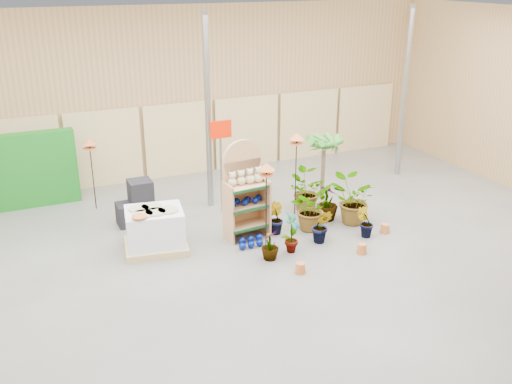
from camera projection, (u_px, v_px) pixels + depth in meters
room at (254, 145)px, 10.75m from camera, size 15.20×12.10×4.70m
display_shelf at (244, 193)px, 11.88m from camera, size 0.92×0.63×2.08m
teddy_bears at (247, 178)px, 11.68m from camera, size 0.77×0.20×0.33m
gazing_balls_shelf at (246, 201)px, 11.83m from camera, size 0.77×0.26×0.15m
gazing_balls_floor at (251, 242)px, 11.72m from camera, size 0.63×0.39×0.15m
pallet_stack at (155, 230)px, 11.40m from camera, size 1.37×1.21×0.91m
charcoal_planters at (137, 206)px, 12.63m from camera, size 0.80×0.50×1.00m
trellis_stock at (33, 170)px, 13.43m from camera, size 2.00×0.30×1.80m
offer_sign at (221, 148)px, 12.78m from camera, size 0.50×0.08×2.20m
bird_table_front at (266, 169)px, 11.12m from camera, size 0.34×0.34×1.79m
bird_table_right at (297, 139)px, 12.60m from camera, size 0.34×0.34×1.94m
bird_table_back at (89, 144)px, 12.97m from camera, size 0.34×0.34×1.73m
palm at (324, 142)px, 13.63m from camera, size 0.70×0.70×1.70m
potted_plant_0 at (291, 232)px, 11.30m from camera, size 0.55×0.54×0.87m
potted_plant_1 at (322, 226)px, 11.73m from camera, size 0.52×0.50×0.75m
potted_plant_2 at (310, 208)px, 12.32m from camera, size 1.17×1.16×0.98m
potted_plant_3 at (327, 202)px, 12.81m from camera, size 0.58×0.58×0.85m
potted_plant_5 at (275, 218)px, 12.18m from camera, size 0.38×0.43×0.68m
potted_plant_6 at (304, 191)px, 13.27m from camera, size 1.08×1.13×0.98m
potted_plant_7 at (270, 245)px, 11.07m from camera, size 0.47×0.47×0.61m
potted_plant_9 at (365, 223)px, 12.01m from camera, size 0.45×0.41×0.65m
potted_plant_10 at (352, 201)px, 12.58m from camera, size 1.28×1.24×1.09m
potted_plant_11 at (263, 193)px, 13.57m from camera, size 0.45×0.45×0.67m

